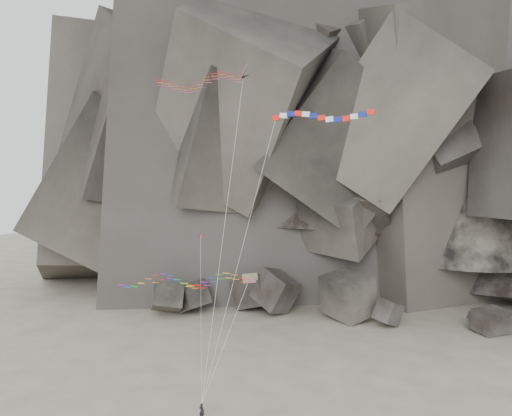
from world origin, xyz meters
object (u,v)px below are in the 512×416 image
(pennant_kite, at_px, (200,274))
(kite_flyer, at_px, (202,410))
(delta_kite, at_px, (195,82))
(parafoil_kite, at_px, (178,280))
(banner_kite, at_px, (321,118))

(pennant_kite, bearing_deg, kite_flyer, -53.91)
(delta_kite, xyz_separation_m, pennant_kite, (0.98, -1.28, -19.70))
(pennant_kite, bearing_deg, delta_kite, 141.74)
(parafoil_kite, distance_m, pennant_kite, 2.34)
(banner_kite, distance_m, pennant_kite, 19.97)
(parafoil_kite, bearing_deg, kite_flyer, -56.47)
(kite_flyer, height_order, delta_kite, delta_kite)
(parafoil_kite, bearing_deg, banner_kite, -13.87)
(kite_flyer, distance_m, parafoil_kite, 12.77)
(kite_flyer, xyz_separation_m, pennant_kite, (-2.01, 5.01, 12.04))
(parafoil_kite, bearing_deg, delta_kite, 55.38)
(kite_flyer, bearing_deg, banner_kite, -149.03)
(kite_flyer, relative_size, parafoil_kite, 0.11)
(kite_flyer, xyz_separation_m, parafoil_kite, (-3.98, 3.88, 11.50))
(banner_kite, bearing_deg, delta_kite, 169.85)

